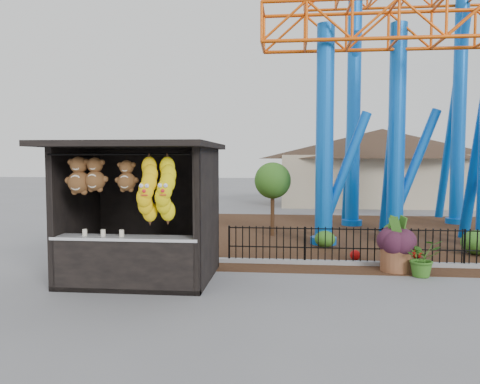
# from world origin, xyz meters

# --- Properties ---
(ground) EXTENTS (120.00, 120.00, 0.00)m
(ground) POSITION_xyz_m (0.00, 0.00, 0.00)
(ground) COLOR slate
(ground) RESTS_ON ground
(mulch_bed) EXTENTS (18.00, 12.00, 0.02)m
(mulch_bed) POSITION_xyz_m (4.00, 8.00, 0.01)
(mulch_bed) COLOR #331E11
(mulch_bed) RESTS_ON ground
(curb) EXTENTS (18.00, 0.18, 0.12)m
(curb) POSITION_xyz_m (4.00, 3.00, 0.06)
(curb) COLOR gray
(curb) RESTS_ON ground
(prize_booth) EXTENTS (3.50, 3.40, 3.12)m
(prize_booth) POSITION_xyz_m (-2.99, 0.91, 1.53)
(prize_booth) COLOR black
(prize_booth) RESTS_ON ground
(picket_fence) EXTENTS (12.20, 0.06, 1.00)m
(picket_fence) POSITION_xyz_m (4.90, 3.00, 0.50)
(picket_fence) COLOR black
(picket_fence) RESTS_ON ground
(roller_coaster) EXTENTS (11.00, 6.37, 10.82)m
(roller_coaster) POSITION_xyz_m (5.12, 8.23, 6.44)
(roller_coaster) COLOR blue
(roller_coaster) RESTS_ON ground
(terracotta_planter) EXTENTS (0.90, 0.90, 0.64)m
(terracotta_planter) POSITION_xyz_m (3.00, 2.47, 0.32)
(terracotta_planter) COLOR brown
(terracotta_planter) RESTS_ON ground
(planter_foliage) EXTENTS (0.70, 0.70, 0.64)m
(planter_foliage) POSITION_xyz_m (3.00, 2.47, 0.96)
(planter_foliage) COLOR #321423
(planter_foliage) RESTS_ON terracotta_planter
(potted_plant) EXTENTS (0.96, 0.88, 0.89)m
(potted_plant) POSITION_xyz_m (3.50, 2.01, 0.45)
(potted_plant) COLOR #185319
(potted_plant) RESTS_ON ground
(landscaping) EXTENTS (8.20, 3.48, 0.71)m
(landscaping) POSITION_xyz_m (4.90, 5.39, 0.31)
(landscaping) COLOR #2D5D1B
(landscaping) RESTS_ON mulch_bed
(pavilion) EXTENTS (15.00, 15.00, 4.80)m
(pavilion) POSITION_xyz_m (6.00, 20.00, 3.07)
(pavilion) COLOR #BFAD8C
(pavilion) RESTS_ON ground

